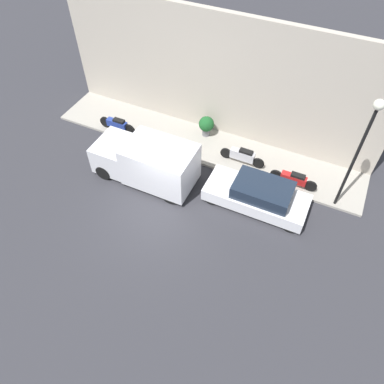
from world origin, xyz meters
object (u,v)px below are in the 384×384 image
Objects in this scene: streetlamp at (364,139)px; delivery_van at (146,161)px; motorcycle_blue at (117,124)px; scooter_silver at (243,156)px; potted_plant at (206,125)px; motorcycle_red at (294,179)px; parked_car at (258,195)px.

delivery_van is at bearing 103.88° from streetlamp.
delivery_van reaches higher than motorcycle_blue.
potted_plant is at bearing 64.15° from scooter_silver.
scooter_silver reaches higher than motorcycle_red.
delivery_van is 2.27× the size of motorcycle_blue.
streetlamp is at bearing -104.62° from potted_plant.
streetlamp is (-0.25, -1.92, 3.19)m from motorcycle_red.
delivery_van reaches higher than scooter_silver.
potted_plant is (1.62, -4.17, 0.21)m from motorcycle_blue.
potted_plant is (3.75, -1.23, -0.30)m from delivery_van.
motorcycle_blue is 6.52m from scooter_silver.
motorcycle_red is 2.00× the size of potted_plant.
delivery_van is 6.50m from motorcycle_red.
motorcycle_blue is at bearing 111.19° from potted_plant.
potted_plant is at bearing -18.17° from delivery_van.
motorcycle_red is (2.23, -6.08, -0.53)m from delivery_van.
parked_car reaches higher than motorcycle_red.
streetlamp is (1.40, -3.02, 3.08)m from parked_car.
delivery_van reaches higher than potted_plant.
scooter_silver is at bearing -115.85° from potted_plant.
potted_plant is at bearing 72.65° from motorcycle_red.
potted_plant is (1.52, 4.85, 0.23)m from motorcycle_red.
motorcycle_blue is at bearing 94.33° from scooter_silver.
parked_car is 2.02× the size of scooter_silver.
potted_plant is (1.13, 2.32, 0.19)m from scooter_silver.
parked_car is 8.08m from motorcycle_blue.
potted_plant is at bearing 49.81° from parked_car.
scooter_silver is 5.49m from streetlamp.
streetlamp is at bearing -97.47° from motorcycle_red.
delivery_van reaches higher than parked_car.
streetlamp is at bearing -98.20° from scooter_silver.
streetlamp reaches higher than delivery_van.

